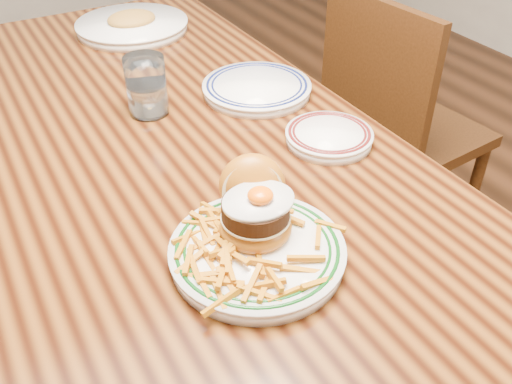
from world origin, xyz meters
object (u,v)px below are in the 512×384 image
main_plate (256,235)px  chair_right (394,125)px  table (158,173)px  side_plate (329,136)px

main_plate → chair_right: bearing=59.6°
table → chair_right: bearing=11.2°
chair_right → side_plate: bearing=28.5°
table → main_plate: bearing=-88.2°
chair_right → main_plate: 1.02m
table → main_plate: 0.41m
table → chair_right: 0.85m
main_plate → side_plate: 0.35m
table → chair_right: (0.81, 0.16, -0.20)m
table → side_plate: bearing=-33.0°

